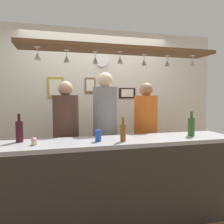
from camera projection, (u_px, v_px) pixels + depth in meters
name	position (u px, v px, depth m)	size (l,w,h in m)	color
ground_plane	(114.00, 207.00, 2.87)	(8.00, 8.00, 0.00)	brown
back_wall	(97.00, 105.00, 3.83)	(4.40, 0.06, 2.60)	silver
bar_counter	(126.00, 171.00, 2.33)	(2.70, 0.55, 0.97)	#99999E
overhead_glass_rack	(121.00, 50.00, 2.43)	(2.20, 0.36, 0.04)	brown
hanging_wineglass_far_left	(37.00, 56.00, 2.19)	(0.07, 0.07, 0.13)	silver
hanging_wineglass_left	(67.00, 58.00, 2.34)	(0.07, 0.07, 0.13)	silver
hanging_wineglass_center_left	(95.00, 60.00, 2.43)	(0.07, 0.07, 0.13)	silver
hanging_wineglass_center	(120.00, 60.00, 2.42)	(0.07, 0.07, 0.13)	silver
hanging_wineglass_center_right	(144.00, 62.00, 2.59)	(0.07, 0.07, 0.13)	silver
hanging_wineglass_right	(167.00, 63.00, 2.65)	(0.07, 0.07, 0.13)	silver
hanging_wineglass_far_right	(192.00, 63.00, 2.65)	(0.07, 0.07, 0.13)	silver
person_left_brown_shirt	(66.00, 131.00, 2.92)	(0.34, 0.34, 1.66)	#2D334C
person_middle_grey_shirt	(105.00, 123.00, 3.05)	(0.34, 0.34, 1.78)	#2D334C
person_right_orange_shirt	(146.00, 128.00, 3.21)	(0.34, 0.34, 1.65)	#2D334C
bottle_beer_amber_tall	(123.00, 132.00, 2.34)	(0.06, 0.06, 0.26)	brown
bottle_champagne_green	(191.00, 126.00, 2.67)	(0.08, 0.08, 0.30)	#2D5623
bottle_wine_dark_red	(19.00, 131.00, 2.30)	(0.08, 0.08, 0.30)	#380F19
drink_can	(98.00, 136.00, 2.34)	(0.07, 0.07, 0.12)	#1E4CB2
cupcake	(34.00, 142.00, 2.16)	(0.06, 0.06, 0.08)	beige
picture_frame_lower_pair	(127.00, 93.00, 3.91)	(0.30, 0.02, 0.18)	black
picture_frame_caricature	(55.00, 87.00, 3.59)	(0.26, 0.02, 0.34)	#B29338
picture_frame_crest	(90.00, 85.00, 3.73)	(0.18, 0.02, 0.26)	brown
wall_clock	(102.00, 60.00, 3.75)	(0.22, 0.22, 0.03)	white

